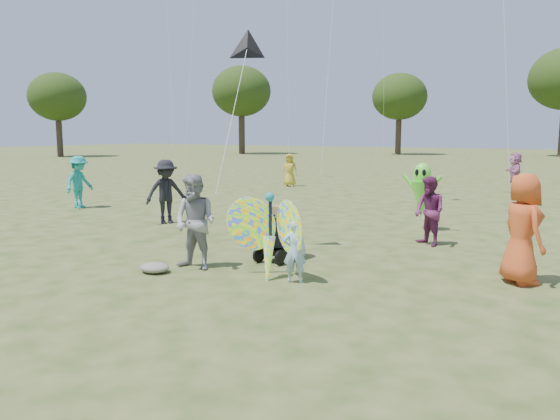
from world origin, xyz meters
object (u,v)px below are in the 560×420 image
at_px(crowd_b, 166,192).
at_px(alien_kite, 422,193).
at_px(child_girl, 295,251).
at_px(adult_man, 195,222).
at_px(butterfly_kite, 269,236).
at_px(crowd_g, 290,170).
at_px(jogging_stroller, 280,229).
at_px(crowd_e, 429,211).
at_px(crowd_j, 515,173).
at_px(crowd_a, 522,229).
at_px(crowd_i, 79,182).

relative_size(crowd_b, alien_kite, 1.01).
bearing_deg(child_girl, adult_man, -21.27).
relative_size(child_girl, crowd_b, 0.61).
distance_m(butterfly_kite, alien_kite, 5.95).
xyz_separation_m(crowd_g, jogging_stroller, (6.87, -12.95, -0.14)).
bearing_deg(crowd_e, crowd_j, 124.96).
relative_size(crowd_b, crowd_e, 1.14).
bearing_deg(crowd_a, alien_kite, -4.43).
relative_size(crowd_g, crowd_j, 0.90).
xyz_separation_m(crowd_a, crowd_g, (-11.18, 12.42, -0.17)).
distance_m(crowd_g, jogging_stroller, 14.66).
height_order(crowd_g, alien_kite, alien_kite).
height_order(crowd_b, crowd_i, crowd_b).
xyz_separation_m(jogging_stroller, alien_kite, (1.53, 4.60, 0.36)).
bearing_deg(crowd_b, adult_man, -100.22).
bearing_deg(crowd_i, crowd_a, -107.75).
bearing_deg(adult_man, crowd_a, 18.40).
height_order(adult_man, jogging_stroller, adult_man).
xyz_separation_m(adult_man, crowd_i, (-8.45, 4.54, -0.01)).
distance_m(adult_man, crowd_e, 5.29).
bearing_deg(butterfly_kite, crowd_g, 117.44).
xyz_separation_m(crowd_b, jogging_stroller, (4.86, -2.22, -0.26)).
bearing_deg(crowd_b, alien_kite, -36.82).
height_order(child_girl, butterfly_kite, butterfly_kite).
bearing_deg(child_girl, crowd_e, -129.78).
distance_m(crowd_b, jogging_stroller, 5.35).
distance_m(crowd_a, alien_kite, 4.93).
bearing_deg(crowd_j, butterfly_kite, -22.61).
height_order(child_girl, crowd_g, crowd_g).
bearing_deg(jogging_stroller, crowd_a, 18.42).
bearing_deg(child_girl, crowd_g, -85.01).
height_order(jogging_stroller, alien_kite, alien_kite).
height_order(crowd_e, crowd_j, crowd_j).
xyz_separation_m(crowd_e, butterfly_kite, (-1.68, -4.10, -0.03)).
xyz_separation_m(child_girl, crowd_b, (-5.88, 3.51, 0.34)).
bearing_deg(crowd_e, jogging_stroller, -91.13).
bearing_deg(adult_man, crowd_e, 51.51).
xyz_separation_m(child_girl, crowd_e, (1.17, 4.13, 0.24)).
distance_m(crowd_j, butterfly_kite, 16.40).
height_order(butterfly_kite, alien_kite, alien_kite).
bearing_deg(jogging_stroller, butterfly_kite, -56.55).
bearing_deg(butterfly_kite, crowd_j, 82.92).
xyz_separation_m(crowd_e, crowd_g, (-9.06, 10.12, -0.02)).
relative_size(crowd_a, alien_kite, 1.06).
relative_size(child_girl, alien_kite, 0.61).
bearing_deg(crowd_a, child_girl, 80.19).
relative_size(crowd_b, crowd_i, 1.02).
bearing_deg(crowd_a, adult_man, 71.08).
relative_size(child_girl, butterfly_kite, 0.61).
relative_size(child_girl, jogging_stroller, 0.97).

